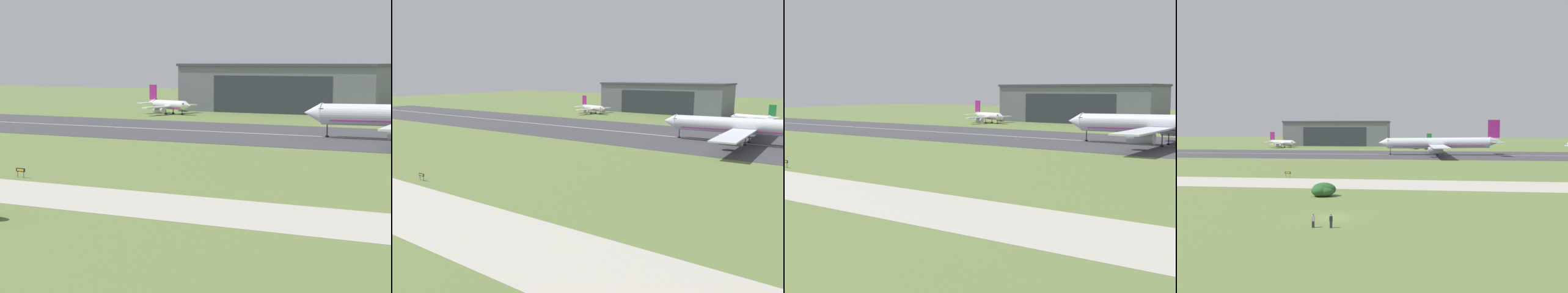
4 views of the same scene
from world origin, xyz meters
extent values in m
plane|color=olive|center=(0.00, 61.78, 0.00)|extent=(650.52, 650.52, 0.00)
cube|color=#3D3D42|center=(0.00, 123.56, 0.03)|extent=(410.52, 51.54, 0.06)
cube|color=silver|center=(0.00, 123.56, 0.07)|extent=(369.47, 0.70, 0.01)
cube|color=#B2AD9E|center=(0.00, 32.52, 0.03)|extent=(307.89, 15.07, 0.05)
cube|color=slate|center=(-39.34, 203.71, 7.89)|extent=(70.12, 24.78, 15.78)
cube|color=#424751|center=(-39.34, 203.71, 16.23)|extent=(71.12, 25.78, 0.90)
cube|color=#2D333D|center=(-39.34, 191.27, 6.31)|extent=(42.07, 0.12, 12.62)
cone|color=silver|center=(-2.03, 122.36, 5.63)|extent=(4.54, 4.96, 4.90)
cube|color=black|center=(0.37, 122.42, 6.60)|extent=(1.21, 4.15, 0.45)
cylinder|color=black|center=(1.36, 122.44, 1.60)|extent=(0.24, 0.24, 3.20)
cylinder|color=black|center=(1.36, 122.44, 0.22)|extent=(0.84, 0.84, 0.44)
cylinder|color=white|center=(-68.41, 174.42, 3.13)|extent=(13.69, 6.38, 2.95)
cone|color=white|center=(-60.68, 172.30, 3.13)|extent=(3.34, 3.55, 2.95)
cone|color=white|center=(-76.57, 176.65, 3.67)|extent=(4.12, 3.50, 2.65)
cube|color=black|center=(-62.09, 172.68, 3.72)|extent=(1.72, 2.71, 0.44)
cube|color=#991E7A|center=(-68.41, 174.42, 2.32)|extent=(12.36, 5.88, 0.20)
cube|color=white|center=(-69.94, 167.82, 2.62)|extent=(5.06, 10.83, 0.40)
cylinder|color=#A8A8B2|center=(-69.26, 168.51, 1.45)|extent=(4.18, 2.78, 1.83)
cube|color=white|center=(-66.36, 180.87, 2.62)|extent=(5.06, 10.83, 0.40)
cylinder|color=#A8A8B2|center=(-66.14, 179.93, 1.45)|extent=(4.18, 2.78, 1.83)
cube|color=#991E7A|center=(-76.06, 176.51, 7.12)|extent=(3.17, 1.12, 5.01)
cube|color=white|center=(-77.43, 173.02, 3.58)|extent=(3.90, 5.09, 0.24)
cube|color=white|center=(-75.46, 180.22, 3.58)|extent=(3.90, 5.09, 0.24)
cylinder|color=black|center=(-63.11, 172.97, 0.83)|extent=(0.24, 0.24, 1.66)
cylinder|color=black|center=(-63.11, 172.97, 0.22)|extent=(0.84, 0.84, 0.44)
cylinder|color=black|center=(-69.10, 172.77, 0.83)|extent=(0.24, 0.24, 1.66)
cylinder|color=black|center=(-69.10, 172.77, 0.22)|extent=(0.84, 0.84, 0.44)
cylinder|color=black|center=(-68.17, 176.19, 0.83)|extent=(0.24, 0.24, 1.66)
cylinder|color=black|center=(-68.17, 176.19, 0.22)|extent=(0.84, 0.84, 0.44)
cylinder|color=#4C4C51|center=(-22.04, 42.60, 0.45)|extent=(0.10, 0.10, 0.90)
cylinder|color=#4C4C51|center=(-20.91, 42.60, 0.45)|extent=(0.10, 0.10, 0.90)
cube|color=black|center=(-21.47, 42.60, 1.17)|extent=(1.62, 0.12, 0.53)
cube|color=yellow|center=(-21.47, 42.53, 1.17)|extent=(1.23, 0.02, 0.32)
camera|label=1|loc=(53.17, -46.38, 17.35)|focal=70.00mm
camera|label=2|loc=(48.34, 0.77, 20.89)|focal=35.00mm
camera|label=3|loc=(66.22, -16.43, 14.34)|focal=50.00mm
camera|label=4|loc=(11.34, -55.28, 13.76)|focal=35.00mm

